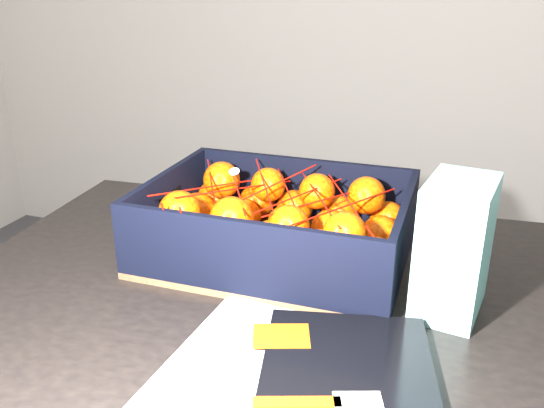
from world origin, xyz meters
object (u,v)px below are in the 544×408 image
(table, at_px, (315,351))
(retail_carton, at_px, (454,247))
(produce_crate, at_px, (278,235))
(magazine_stack, at_px, (308,376))

(table, relative_size, retail_carton, 6.22)
(produce_crate, height_order, retail_carton, retail_carton)
(retail_carton, bearing_deg, table, -160.84)
(produce_crate, distance_m, retail_carton, 0.31)
(magazine_stack, distance_m, produce_crate, 0.34)
(magazine_stack, bearing_deg, produce_crate, 114.78)
(magazine_stack, height_order, produce_crate, produce_crate)
(magazine_stack, relative_size, produce_crate, 0.84)
(table, height_order, produce_crate, produce_crate)
(table, xyz_separation_m, produce_crate, (-0.10, 0.11, 0.14))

